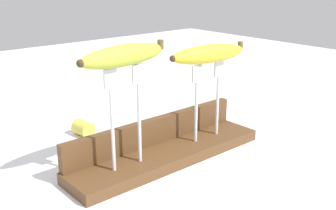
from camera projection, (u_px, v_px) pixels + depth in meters
The scene contains 8 objects.
ground_plane at pixel (168, 160), 0.89m from camera, with size 3.00×3.00×0.00m, color silver.
wooden_board at pixel (168, 154), 0.89m from camera, with size 0.46×0.11×0.02m, color brown.
board_backstop at pixel (155, 131), 0.91m from camera, with size 0.45×0.02×0.06m, color brown.
fork_stand_left at pixel (126, 109), 0.77m from camera, with size 0.09×0.01×0.20m.
fork_stand_right at pixel (207, 94), 0.91m from camera, with size 0.09×0.01×0.17m.
banana_raised_left at pixel (124, 55), 0.74m from camera, with size 0.20×0.05×0.04m.
banana_raised_right at pixel (209, 54), 0.89m from camera, with size 0.20×0.07×0.04m.
banana_chunk_near at pixel (83, 128), 1.02m from camera, with size 0.04×0.05×0.04m.
Camera 1 is at (-0.53, -0.61, 0.39)m, focal length 44.08 mm.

